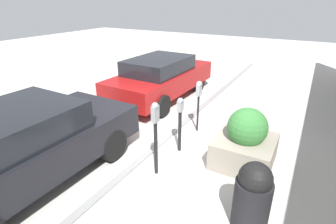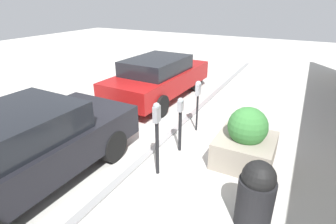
{
  "view_description": "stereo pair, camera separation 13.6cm",
  "coord_description": "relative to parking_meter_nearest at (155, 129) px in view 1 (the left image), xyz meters",
  "views": [
    {
      "loc": [
        -4.75,
        -2.8,
        3.25
      ],
      "look_at": [
        0.0,
        -0.12,
        0.87
      ],
      "focal_mm": 28.0,
      "sensor_mm": 36.0,
      "label": 1
    },
    {
      "loc": [
        -4.81,
        -2.69,
        3.25
      ],
      "look_at": [
        0.0,
        -0.12,
        0.87
      ],
      "focal_mm": 28.0,
      "sensor_mm": 36.0,
      "label": 2
    }
  ],
  "objects": [
    {
      "name": "ground_plane",
      "position": [
        1.05,
        0.45,
        -1.0
      ],
      "size": [
        40.0,
        40.0,
        0.0
      ],
      "primitive_type": "plane",
      "color": "beige"
    },
    {
      "name": "parking_meter_nearest",
      "position": [
        0.0,
        0.0,
        0.0
      ],
      "size": [
        0.16,
        0.13,
        1.53
      ],
      "color": "black",
      "rests_on": "ground_plane"
    },
    {
      "name": "parked_car_front",
      "position": [
        -1.46,
        1.99,
        -0.2
      ],
      "size": [
        4.49,
        2.04,
        1.51
      ],
      "rotation": [
        0.0,
        0.0,
        -0.02
      ],
      "color": "black",
      "rests_on": "ground_plane"
    },
    {
      "name": "parking_meter_middle",
      "position": [
        2.11,
        0.03,
        0.03
      ],
      "size": [
        0.18,
        0.15,
        1.37
      ],
      "color": "black",
      "rests_on": "ground_plane"
    },
    {
      "name": "parking_meter_second",
      "position": [
        1.0,
        -0.01,
        -0.17
      ],
      "size": [
        0.16,
        0.14,
        1.3
      ],
      "color": "black",
      "rests_on": "ground_plane"
    },
    {
      "name": "parked_car_middle",
      "position": [
        3.76,
        2.12,
        -0.23
      ],
      "size": [
        4.46,
        1.93,
        1.45
      ],
      "rotation": [
        0.0,
        0.0,
        -0.03
      ],
      "color": "maroon",
      "rests_on": "ground_plane"
    },
    {
      "name": "planter_box",
      "position": [
        1.21,
        -1.43,
        -0.49
      ],
      "size": [
        1.24,
        1.18,
        1.26
      ],
      "color": "gray",
      "rests_on": "ground_plane"
    },
    {
      "name": "curb_strip",
      "position": [
        1.05,
        0.53,
        -0.98
      ],
      "size": [
        19.0,
        0.16,
        0.04
      ],
      "color": "gray",
      "rests_on": "ground_plane"
    },
    {
      "name": "trash_bin",
      "position": [
        -0.43,
        -1.95,
        -0.43
      ],
      "size": [
        0.55,
        0.55,
        1.13
      ],
      "color": "black",
      "rests_on": "ground_plane"
    }
  ]
}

